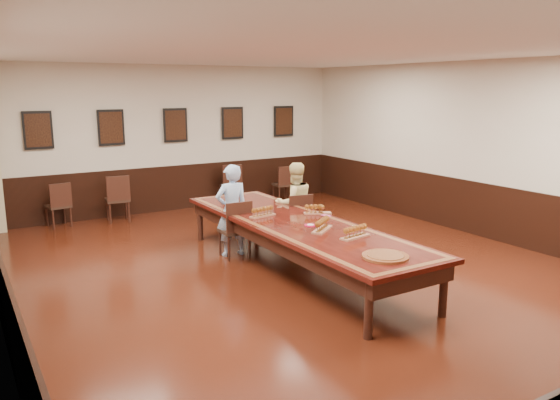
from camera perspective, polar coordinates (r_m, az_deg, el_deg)
floor at (r=8.31m, az=1.80°, el=-7.43°), size 8.00×10.00×0.02m
ceiling at (r=7.87m, az=1.96°, el=15.30°), size 8.00×10.00×0.02m
wall_back at (r=12.41m, az=-10.94°, el=6.32°), size 8.00×0.02×3.20m
wall_right at (r=10.65m, az=20.33°, el=4.96°), size 0.02×10.00×3.20m
chair_man at (r=8.86m, az=-4.77°, el=-3.00°), size 0.47×0.50×0.95m
chair_woman at (r=9.52m, az=1.74°, el=-2.00°), size 0.51×0.54×0.92m
spare_chair_a at (r=11.62m, az=-22.20°, el=-0.44°), size 0.49×0.52×0.89m
spare_chair_b at (r=11.67m, az=-16.63°, el=0.19°), size 0.51×0.54×0.97m
spare_chair_c at (r=12.80m, az=-5.22°, el=1.63°), size 0.55×0.58×0.98m
spare_chair_d at (r=13.21m, az=0.27°, el=1.75°), size 0.45×0.48×0.87m
person_man at (r=8.88m, az=-5.07°, el=-1.09°), size 0.57×0.39×1.51m
person_woman at (r=9.55m, az=1.52°, el=-0.36°), size 0.80×0.67×1.44m
pink_phone at (r=8.51m, az=4.83°, el=-1.64°), size 0.11×0.17×0.01m
wainscoting at (r=8.16m, az=1.83°, el=-4.05°), size 8.00×10.00×1.00m
conference_table at (r=8.13m, az=1.83°, el=-3.29°), size 1.40×5.00×0.76m
posters at (r=12.32m, az=-10.87°, el=7.69°), size 6.14×0.04×0.74m
flight_a at (r=8.42m, az=-1.83°, el=-1.27°), size 0.45×0.22×0.16m
flight_b at (r=8.60m, az=3.83°, el=-1.02°), size 0.44×0.30×0.16m
flight_c at (r=7.62m, az=4.43°, el=-2.62°), size 0.48×0.40×0.18m
flight_d at (r=7.30m, az=7.86°, el=-3.37°), size 0.48×0.22×0.17m
red_plate_grp at (r=7.89m, az=3.20°, el=-2.66°), size 0.18×0.18×0.02m
carved_platter at (r=6.53m, az=10.95°, el=-5.81°), size 0.60×0.60×0.04m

